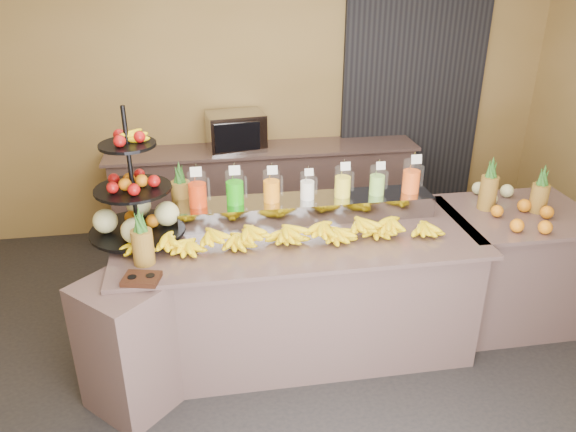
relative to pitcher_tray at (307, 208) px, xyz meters
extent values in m
plane|color=black|center=(-0.11, -0.58, -1.01)|extent=(6.00, 6.00, 0.00)
cube|color=olive|center=(-0.11, 1.93, 0.39)|extent=(6.00, 0.02, 2.80)
cube|color=black|center=(1.49, 1.88, 0.19)|extent=(1.50, 0.06, 2.20)
cube|color=#886662|center=(-0.11, -0.28, -0.56)|extent=(2.40, 0.90, 0.90)
cube|color=#886662|center=(-0.11, -0.28, -0.09)|extent=(2.50, 1.00, 0.03)
cube|color=#886662|center=(-1.26, -0.68, -0.56)|extent=(0.71, 0.71, 0.90)
cube|color=#886662|center=(1.59, -0.18, -0.56)|extent=(1.00, 0.80, 0.90)
cube|color=#886662|center=(1.59, -0.18, -0.09)|extent=(1.08, 0.88, 0.03)
cube|color=#886662|center=(-0.11, 1.67, -0.56)|extent=(3.00, 0.50, 0.90)
cube|color=#886662|center=(-0.11, 1.67, -0.09)|extent=(3.10, 0.55, 0.03)
cube|color=gray|center=(0.00, 0.00, 0.00)|extent=(1.85, 0.30, 0.15)
cylinder|color=silver|center=(-0.78, 0.00, 0.20)|extent=(0.13, 0.13, 0.24)
cylinder|color=red|center=(-0.78, 0.00, 0.16)|extent=(0.12, 0.12, 0.17)
cylinder|color=gray|center=(-0.80, 0.01, 0.25)|extent=(0.01, 0.01, 0.29)
cube|color=white|center=(-0.78, -0.06, 0.35)|extent=(0.08, 0.02, 0.07)
cylinder|color=silver|center=(-0.52, 0.00, 0.19)|extent=(0.13, 0.13, 0.24)
cylinder|color=#10A703|center=(-0.52, 0.00, 0.16)|extent=(0.12, 0.12, 0.16)
cylinder|color=gray|center=(-0.54, 0.01, 0.25)|extent=(0.01, 0.01, 0.28)
cube|color=white|center=(-0.52, -0.06, 0.35)|extent=(0.08, 0.02, 0.07)
cylinder|color=silver|center=(-0.26, 0.00, 0.19)|extent=(0.12, 0.12, 0.23)
cylinder|color=orange|center=(-0.26, 0.00, 0.15)|extent=(0.11, 0.11, 0.15)
cylinder|color=gray|center=(-0.28, 0.01, 0.24)|extent=(0.01, 0.01, 0.27)
cube|color=white|center=(-0.26, -0.06, 0.33)|extent=(0.07, 0.02, 0.06)
cylinder|color=silver|center=(0.00, 0.00, 0.17)|extent=(0.11, 0.11, 0.20)
cylinder|color=white|center=(0.00, 0.00, 0.14)|extent=(0.10, 0.10, 0.13)
cylinder|color=gray|center=(-0.01, 0.01, 0.22)|extent=(0.01, 0.01, 0.23)
cube|color=white|center=(0.00, -0.05, 0.30)|extent=(0.06, 0.02, 0.05)
cylinder|color=silver|center=(0.26, 0.00, 0.19)|extent=(0.12, 0.12, 0.22)
cylinder|color=yellow|center=(0.26, 0.00, 0.15)|extent=(0.11, 0.11, 0.15)
cylinder|color=gray|center=(0.24, 0.01, 0.24)|extent=(0.01, 0.01, 0.26)
cube|color=white|center=(0.26, -0.06, 0.33)|extent=(0.07, 0.02, 0.06)
cylinder|color=silver|center=(0.52, 0.00, 0.18)|extent=(0.12, 0.12, 0.21)
cylinder|color=#84C94E|center=(0.52, 0.00, 0.15)|extent=(0.11, 0.11, 0.14)
cylinder|color=gray|center=(0.51, 0.01, 0.23)|extent=(0.01, 0.01, 0.25)
cube|color=white|center=(0.52, -0.05, 0.32)|extent=(0.07, 0.02, 0.06)
cylinder|color=silver|center=(0.78, 0.00, 0.20)|extent=(0.13, 0.13, 0.24)
cylinder|color=#F85711|center=(0.78, 0.00, 0.16)|extent=(0.12, 0.12, 0.17)
cylinder|color=gray|center=(0.76, 0.01, 0.25)|extent=(0.01, 0.01, 0.29)
cube|color=white|center=(0.78, -0.06, 0.35)|extent=(0.08, 0.02, 0.07)
ellipsoid|color=yellow|center=(-1.15, -0.35, -0.02)|extent=(0.26, 0.19, 0.11)
ellipsoid|color=yellow|center=(-0.84, -0.35, -0.02)|extent=(0.26, 0.19, 0.11)
ellipsoid|color=yellow|center=(-0.52, -0.35, -0.02)|extent=(0.26, 0.19, 0.11)
ellipsoid|color=yellow|center=(-0.21, -0.35, -0.02)|extent=(0.26, 0.19, 0.11)
ellipsoid|color=yellow|center=(0.10, -0.35, -0.02)|extent=(0.26, 0.19, 0.11)
ellipsoid|color=yellow|center=(0.42, -0.35, -0.02)|extent=(0.26, 0.19, 0.11)
ellipsoid|color=yellow|center=(0.73, -0.35, -0.02)|extent=(0.26, 0.19, 0.11)
ellipsoid|color=yellow|center=(-0.96, -0.35, 0.05)|extent=(0.21, 0.17, 0.10)
ellipsoid|color=yellow|center=(-0.71, -0.35, 0.05)|extent=(0.21, 0.17, 0.10)
ellipsoid|color=yellow|center=(-0.46, -0.35, 0.05)|extent=(0.21, 0.17, 0.10)
ellipsoid|color=yellow|center=(-0.21, -0.35, 0.05)|extent=(0.21, 0.17, 0.10)
ellipsoid|color=yellow|center=(0.04, -0.35, 0.05)|extent=(0.21, 0.17, 0.10)
ellipsoid|color=yellow|center=(0.29, -0.35, 0.05)|extent=(0.21, 0.17, 0.10)
ellipsoid|color=yellow|center=(0.54, -0.35, 0.05)|extent=(0.21, 0.17, 0.10)
cylinder|color=black|center=(-1.20, -0.12, 0.38)|extent=(0.04, 0.04, 0.91)
cylinder|color=black|center=(-1.20, -0.12, -0.02)|extent=(0.81, 0.81, 0.02)
cylinder|color=black|center=(-1.20, -0.12, 0.28)|extent=(0.63, 0.63, 0.02)
cylinder|color=black|center=(-1.20, -0.12, 0.58)|extent=(0.46, 0.46, 0.02)
sphere|color=beige|center=(-0.99, -0.12, 0.07)|extent=(0.17, 0.17, 0.17)
sphere|color=maroon|center=(-1.06, -0.12, 0.33)|extent=(0.08, 0.08, 0.08)
sphere|color=orange|center=(-1.30, -0.12, 0.03)|extent=(0.09, 0.09, 0.09)
cube|color=black|center=(-1.14, -0.71, -0.06)|extent=(0.24, 0.20, 0.03)
cylinder|color=brown|center=(-1.13, -0.49, 0.04)|extent=(0.13, 0.13, 0.23)
cone|color=#234F1A|center=(-1.13, -0.49, 0.23)|extent=(0.07, 0.07, 0.16)
cylinder|color=brown|center=(-0.90, 0.19, 0.06)|extent=(0.14, 0.14, 0.26)
cone|color=#234F1A|center=(-0.90, 0.19, 0.27)|extent=(0.07, 0.07, 0.16)
cylinder|color=brown|center=(1.37, -0.07, 0.05)|extent=(0.14, 0.14, 0.26)
cylinder|color=brown|center=(1.73, -0.17, 0.03)|extent=(0.13, 0.13, 0.22)
ellipsoid|color=orange|center=(1.53, -0.34, -0.03)|extent=(0.39, 0.26, 0.10)
cube|color=gray|center=(-0.38, 1.67, 0.11)|extent=(0.59, 0.44, 0.36)
camera|label=1|loc=(-0.74, -3.66, 1.69)|focal=35.00mm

